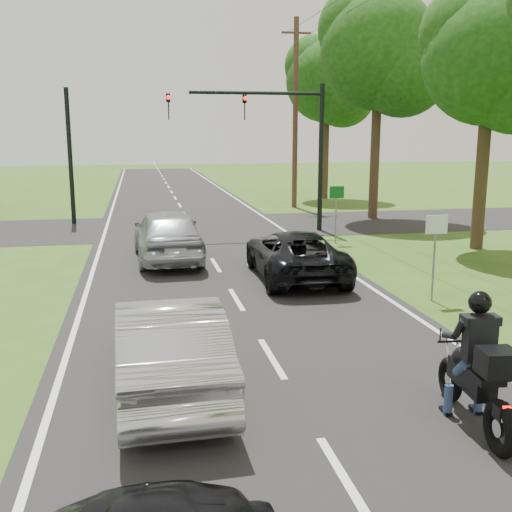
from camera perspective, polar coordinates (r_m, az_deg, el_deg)
The scene contains 15 objects.
ground at distance 11.10m, azimuth 1.51°, elevation -9.75°, with size 140.00×140.00×0.00m, color #2E5517.
road at distance 20.61m, azimuth -4.57°, elevation 0.30°, with size 8.00×100.00×0.01m, color black.
cross_road at distance 26.49m, azimuth -6.08°, elevation 2.80°, with size 60.00×7.00×0.01m, color black.
motorcycle_rider at distance 8.95m, azimuth 20.37°, elevation -10.58°, with size 0.69×2.29×1.97m.
dark_suv at distance 16.93m, azimuth 3.71°, elevation 0.18°, with size 2.25×4.87×1.35m, color black.
silver_sedan at distance 9.67m, azimuth -8.32°, elevation -8.35°, with size 1.59×4.56×1.50m, color #BCBCC1.
silver_suv at distance 19.38m, azimuth -8.42°, elevation 2.07°, with size 2.01×5.00×1.70m, color #ABAFB4.
traffic_signal at distance 24.73m, azimuth 2.03°, elevation 11.85°, with size 6.38×0.44×6.00m.
signal_pole_far at distance 28.25m, azimuth -17.28°, elevation 9.01°, with size 0.20×0.20×6.00m, color black.
utility_pole_far at distance 33.20m, azimuth 3.77°, elevation 13.41°, with size 1.60×0.28×10.00m.
sign_white at distance 15.01m, azimuth 16.75°, elevation 1.75°, with size 0.55×0.07×2.12m.
sign_green at distance 22.39m, azimuth 7.67°, elevation 5.26°, with size 0.55×0.07×2.12m.
tree_row_c at distance 22.49m, azimuth 22.21°, elevation 16.40°, with size 4.80×4.65×8.76m.
tree_row_d at distance 29.35m, azimuth 12.38°, elevation 18.01°, with size 5.76×5.58×10.45m.
tree_row_e at distance 37.84m, azimuth 7.27°, elevation 15.78°, with size 5.28×5.12×9.61m.
Camera 1 is at (-2.28, -10.08, 4.05)m, focal length 42.00 mm.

